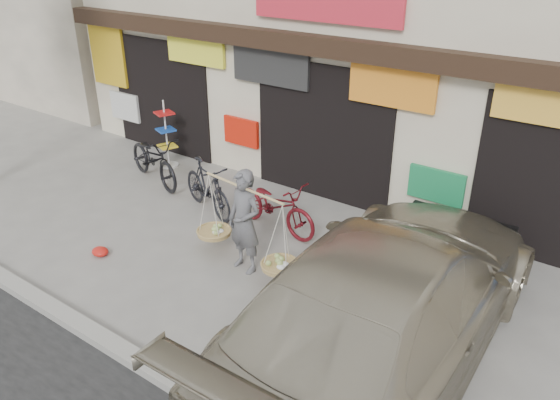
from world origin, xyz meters
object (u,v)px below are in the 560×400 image
Objects in this scene: display_rack at (167,140)px; bike_2 at (275,205)px; bike_0 at (154,159)px; street_vendor at (245,225)px; suv at (389,297)px; bike_1 at (207,187)px.

bike_2 is at bearing -14.77° from display_rack.
display_rack reaches higher than bike_0.
bike_0 is at bearing 92.89° from bike_2.
bike_2 is (-0.38, 1.32, -0.30)m from street_vendor.
bike_2 is at bearing -31.69° from suv.
bike_1 is 1.11× the size of display_rack.
bike_2 is 3.89m from display_rack.
bike_2 is (3.34, -0.19, -0.05)m from bike_0.
bike_1 is 4.82m from suv.
suv is at bearing -90.06° from bike_0.
street_vendor is at bearing -157.71° from bike_2.
bike_0 is at bearing -18.43° from suv.
street_vendor is 1.31× the size of display_rack.
bike_1 is at bearing 155.36° from street_vendor.
suv is (2.69, -0.51, 0.10)m from street_vendor.
street_vendor is 2.74m from suv.
bike_2 is 0.30× the size of suv.
street_vendor is 1.00× the size of bike_0.
bike_0 is 0.91m from display_rack.
bike_0 is 0.33× the size of suv.
display_rack is (-6.82, 2.81, -0.26)m from suv.
suv is 3.95× the size of display_rack.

